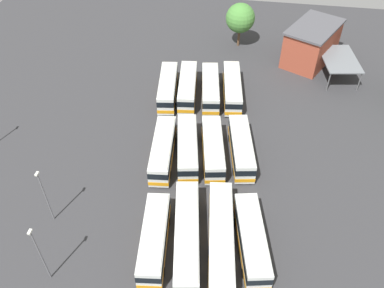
{
  "coord_description": "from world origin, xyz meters",
  "views": [
    {
      "loc": [
        -38.75,
        -5.1,
        38.8
      ],
      "look_at": [
        0.95,
        1.41,
        1.47
      ],
      "focal_mm": 37.69,
      "sensor_mm": 36.0,
      "label": 1
    }
  ],
  "objects": [
    {
      "name": "lamp_post_by_building",
      "position": [
        -20.06,
        12.91,
        4.51
      ],
      "size": [
        0.56,
        0.28,
        8.19
      ],
      "color": "slate",
      "rests_on": "ground_plane"
    },
    {
      "name": "bus_row2_slot1",
      "position": [
        13.93,
        0.58,
        1.79
      ],
      "size": [
        10.92,
        4.1,
        3.37
      ],
      "color": "silver",
      "rests_on": "ground_plane"
    },
    {
      "name": "bus_row2_slot0",
      "position": [
        14.67,
        -2.82,
        1.79
      ],
      "size": [
        11.46,
        4.01,
        3.37
      ],
      "color": "silver",
      "rests_on": "ground_plane"
    },
    {
      "name": "depot_building",
      "position": [
        28.04,
        -15.58,
        3.42
      ],
      "size": [
        13.19,
        11.21,
        6.8
      ],
      "color": "#99422D",
      "rests_on": "ground_plane"
    },
    {
      "name": "bus_row2_slot3",
      "position": [
        13.1,
        7.31,
        1.79
      ],
      "size": [
        10.85,
        3.96,
        3.37
      ],
      "color": "silver",
      "rests_on": "ground_plane"
    },
    {
      "name": "bus_row0_slot2",
      "position": [
        -14.02,
        -0.48,
        1.79
      ],
      "size": [
        13.51,
        4.7,
        3.37
      ],
      "color": "silver",
      "rests_on": "ground_plane"
    },
    {
      "name": "bus_row0_slot3",
      "position": [
        -14.87,
        2.92,
        1.79
      ],
      "size": [
        10.58,
        3.79,
        3.37
      ],
      "color": "silver",
      "rests_on": "ground_plane"
    },
    {
      "name": "lamp_post_far_corner",
      "position": [
        -12.96,
        15.64,
        4.36
      ],
      "size": [
        0.56,
        0.28,
        7.89
      ],
      "color": "slate",
      "rests_on": "ground_plane"
    },
    {
      "name": "bus_row1_slot2",
      "position": [
        -0.15,
        1.85,
        1.79
      ],
      "size": [
        10.84,
        4.48,
        3.37
      ],
      "color": "silver",
      "rests_on": "ground_plane"
    },
    {
      "name": "bus_row2_slot2",
      "position": [
        13.8,
        4.23,
        1.79
      ],
      "size": [
        10.96,
        3.78,
        3.37
      ],
      "color": "silver",
      "rests_on": "ground_plane"
    },
    {
      "name": "bus_row0_slot0",
      "position": [
        -13.29,
        -7.42,
        1.79
      ],
      "size": [
        10.86,
        4.67,
        3.37
      ],
      "color": "silver",
      "rests_on": "ground_plane"
    },
    {
      "name": "ground_plane",
      "position": [
        0.0,
        0.0,
        0.0
      ],
      "size": [
        105.5,
        105.5,
        0.0
      ],
      "primitive_type": "plane",
      "color": "#333335"
    },
    {
      "name": "bus_row1_slot1",
      "position": [
        0.15,
        -1.55,
        1.79
      ],
      "size": [
        10.66,
        4.41,
        3.37
      ],
      "color": "silver",
      "rests_on": "ground_plane"
    },
    {
      "name": "bus_row0_slot1",
      "position": [
        -13.56,
        -4.14,
        1.79
      ],
      "size": [
        13.48,
        4.16,
        3.37
      ],
      "color": "silver",
      "rests_on": "ground_plane"
    },
    {
      "name": "bus_row1_slot0",
      "position": [
        0.99,
        -5.26,
        1.79
      ],
      "size": [
        10.73,
        4.41,
        3.37
      ],
      "color": "silver",
      "rests_on": "ground_plane"
    },
    {
      "name": "tree_northeast",
      "position": [
        31.56,
        -2.55,
        5.55
      ],
      "size": [
        5.35,
        5.35,
        8.24
      ],
      "color": "brown",
      "rests_on": "ground_plane"
    },
    {
      "name": "maintenance_shelter",
      "position": [
        23.52,
        -19.94,
        3.37
      ],
      "size": [
        9.82,
        7.02,
        3.56
      ],
      "color": "slate",
      "rests_on": "ground_plane"
    },
    {
      "name": "bus_row1_slot3",
      "position": [
        -1.12,
        5.0,
        1.79
      ],
      "size": [
        10.98,
        3.66,
        3.37
      ],
      "color": "silver",
      "rests_on": "ground_plane"
    }
  ]
}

